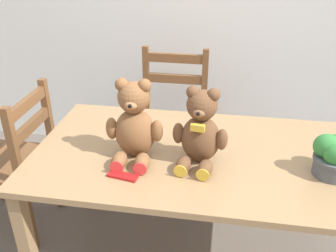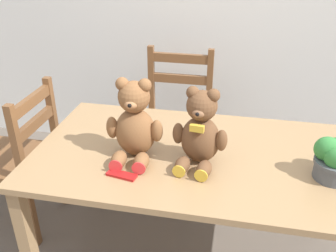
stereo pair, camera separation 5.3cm
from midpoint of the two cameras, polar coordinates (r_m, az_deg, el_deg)
dining_table at (r=1.84m, az=2.74°, el=-6.26°), size 1.50×0.88×0.72m
wooden_chair_behind at (r=2.59m, az=0.04°, el=0.79°), size 0.45×0.39×0.97m
wooden_chair_side at (r=2.38m, az=-23.13°, el=-4.91°), size 0.46×0.43×0.90m
teddy_bear_left at (r=1.69m, az=-6.06°, el=0.21°), size 0.26×0.26×0.38m
teddy_bear_right at (r=1.65m, az=4.02°, el=-0.82°), size 0.25×0.26×0.36m
chocolate_bar at (r=1.63m, az=-7.85°, el=-7.56°), size 0.14×0.07×0.01m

